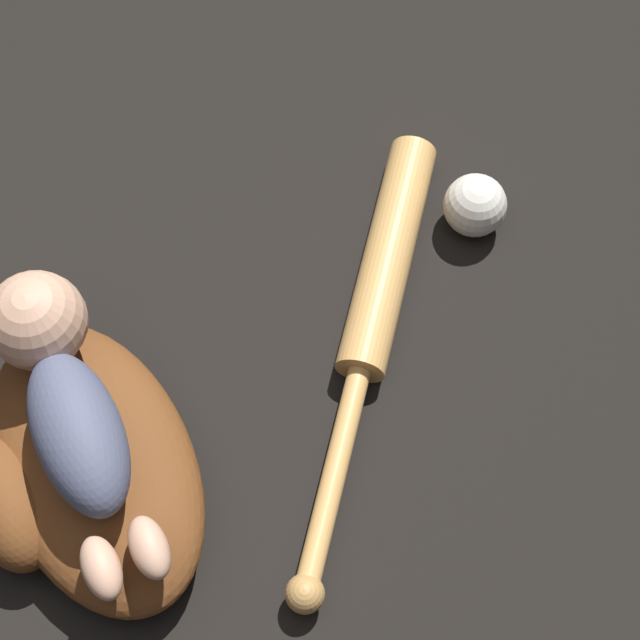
{
  "coord_description": "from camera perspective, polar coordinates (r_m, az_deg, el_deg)",
  "views": [
    {
      "loc": [
        -0.42,
        -0.12,
        1.16
      ],
      "look_at": [
        0.08,
        -0.35,
        0.08
      ],
      "focal_mm": 60.0,
      "sensor_mm": 36.0,
      "label": 1
    }
  ],
  "objects": [
    {
      "name": "baby_figure",
      "position": [
        1.14,
        -13.52,
        -3.8
      ],
      "size": [
        0.36,
        0.11,
        0.11
      ],
      "color": "#4C516B",
      "rests_on": "baseball_glove"
    },
    {
      "name": "baseball_glove",
      "position": [
        1.21,
        -12.62,
        -7.81
      ],
      "size": [
        0.37,
        0.26,
        0.1
      ],
      "color": "brown",
      "rests_on": "ground"
    },
    {
      "name": "baseball",
      "position": [
        1.35,
        8.27,
        6.07
      ],
      "size": [
        0.08,
        0.08,
        0.08
      ],
      "color": "silver",
      "rests_on": "ground"
    },
    {
      "name": "baseball_bat",
      "position": [
        1.29,
        3.07,
        1.13
      ],
      "size": [
        0.5,
        0.41,
        0.06
      ],
      "color": "tan",
      "rests_on": "ground"
    },
    {
      "name": "ground_plane",
      "position": [
        1.24,
        -13.35,
        -10.45
      ],
      "size": [
        6.0,
        6.0,
        0.0
      ],
      "primitive_type": "plane",
      "color": "black"
    }
  ]
}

